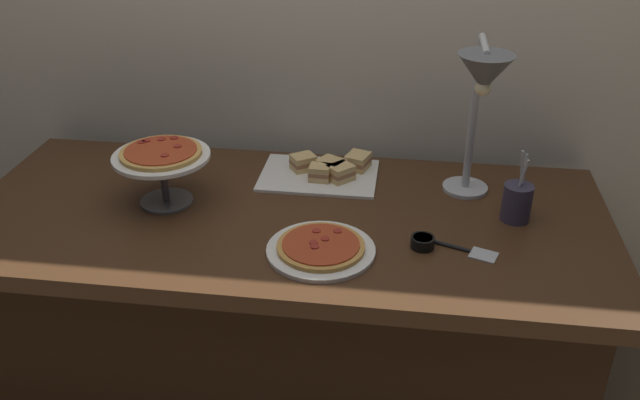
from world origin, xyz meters
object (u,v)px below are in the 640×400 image
object	(u,v)px
utensil_holder	(517,202)
serving_spatula	(469,251)
sandwich_platter	(326,171)
pizza_plate_front	(321,248)
heat_lamp	(482,88)
pizza_plate_center	(162,160)
sauce_cup_near	(423,242)

from	to	relation	value
utensil_holder	serving_spatula	distance (m)	0.25
sandwich_platter	pizza_plate_front	bearing A→B (deg)	-84.27
heat_lamp	pizza_plate_center	distance (m)	0.93
pizza_plate_center	sandwich_platter	bearing A→B (deg)	27.31
heat_lamp	sandwich_platter	xyz separation A→B (m)	(-0.44, 0.17, -0.36)
heat_lamp	utensil_holder	size ratio (longest dim) A/B	2.27
heat_lamp	sauce_cup_near	bearing A→B (deg)	-121.23
sandwich_platter	sauce_cup_near	bearing A→B (deg)	-50.87
pizza_plate_center	sauce_cup_near	distance (m)	0.79
sauce_cup_near	utensil_holder	size ratio (longest dim) A/B	0.30
sauce_cup_near	utensil_holder	world-z (taller)	utensil_holder
pizza_plate_front	utensil_holder	xyz separation A→B (m)	(0.53, 0.25, 0.05)
utensil_holder	pizza_plate_center	bearing A→B (deg)	-177.85
pizza_plate_center	utensil_holder	xyz separation A→B (m)	(1.03, 0.04, -0.08)
pizza_plate_center	heat_lamp	bearing A→B (deg)	4.10
heat_lamp	pizza_plate_center	xyz separation A→B (m)	(-0.90, -0.06, -0.24)
pizza_plate_center	sauce_cup_near	xyz separation A→B (m)	(0.77, -0.15, -0.12)
sandwich_platter	sauce_cup_near	world-z (taller)	sandwich_platter
pizza_plate_center	utensil_holder	size ratio (longest dim) A/B	1.32
utensil_holder	serving_spatula	bearing A→B (deg)	-125.63
serving_spatula	utensil_holder	bearing A→B (deg)	54.37
serving_spatula	pizza_plate_front	bearing A→B (deg)	-171.93
pizza_plate_front	serving_spatula	bearing A→B (deg)	8.07
pizza_plate_front	serving_spatula	distance (m)	0.40
sauce_cup_near	serving_spatula	xyz separation A→B (m)	(0.12, -0.01, -0.01)
heat_lamp	utensil_holder	distance (m)	0.35
sandwich_platter	sauce_cup_near	distance (m)	0.50
heat_lamp	utensil_holder	world-z (taller)	heat_lamp
utensil_holder	sauce_cup_near	bearing A→B (deg)	-144.44
utensil_holder	pizza_plate_front	bearing A→B (deg)	-154.71
pizza_plate_center	sandwich_platter	xyz separation A→B (m)	(0.46, 0.24, -0.12)
pizza_plate_center	sandwich_platter	world-z (taller)	pizza_plate_center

